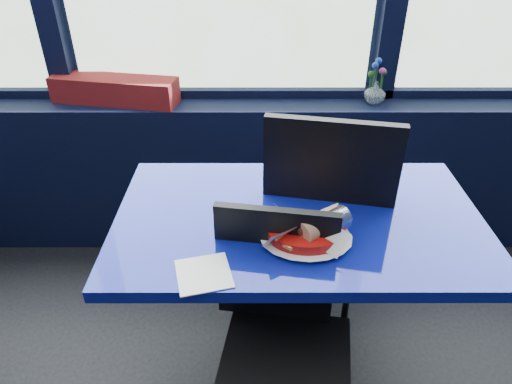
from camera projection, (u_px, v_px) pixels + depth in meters
name	position (u px, v px, depth m)	size (l,w,h in m)	color
window_sill	(226.00, 173.00, 2.42)	(5.00, 0.26, 0.80)	black
near_table	(296.00, 257.00, 1.60)	(1.20, 0.70, 0.75)	black
chair_near_front	(281.00, 327.00, 1.42)	(0.45, 0.45, 0.87)	black
chair_near_back	(313.00, 212.00, 1.77)	(0.55, 0.56, 1.04)	black
planter_box	(115.00, 90.00, 2.17)	(0.60, 0.15, 0.12)	maroon
flower_vase	(375.00, 90.00, 2.16)	(0.13, 0.13, 0.21)	silver
food_basket	(308.00, 232.00, 1.37)	(0.28, 0.28, 0.09)	#AF0F0B
ketchup_bottle	(321.00, 160.00, 1.61)	(0.06, 0.06, 0.22)	#AF0F0B
soda_cup	(384.00, 183.00, 1.54)	(0.08, 0.08, 0.27)	navy
napkin	(204.00, 274.00, 1.26)	(0.15, 0.15, 0.00)	white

